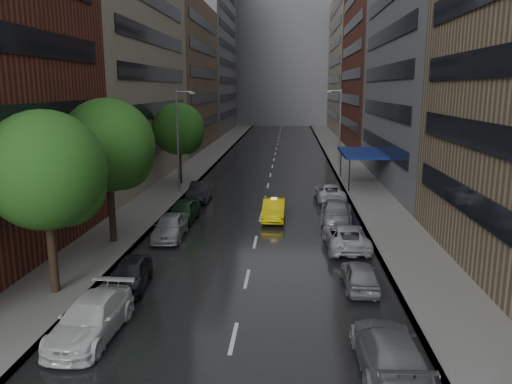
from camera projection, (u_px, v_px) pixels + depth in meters
The scene contains 15 objects.
road at pixel (273, 162), 63.78m from camera, with size 14.00×140.00×0.01m, color black.
sidewalk_left at pixel (204, 160), 64.36m from camera, with size 4.00×140.00×0.15m, color gray.
sidewalk_right at pixel (344, 162), 63.18m from camera, with size 4.00×140.00×0.15m, color gray.
buildings_left at pixel (170, 39), 70.07m from camera, with size 8.00×108.00×38.00m.
buildings_right at pixel (389, 44), 66.25m from camera, with size 8.05×109.10×36.00m.
building_far at pixel (283, 61), 126.90m from camera, with size 40.00×14.00×32.00m, color slate.
tree_near at pixel (45, 171), 21.71m from camera, with size 5.28×5.28×8.41m.
tree_mid at pixel (108, 145), 29.17m from camera, with size 5.48×5.48×8.74m.
tree_far at pixel (179, 129), 47.67m from camera, with size 4.97×4.97×7.92m.
taxi at pixel (274, 210), 35.70m from camera, with size 1.55×4.46×1.47m, color #DEC10B.
parked_cars_left at pixel (164, 234), 29.73m from camera, with size 2.24×28.27×1.55m.
parked_cars_right at pixel (344, 233), 30.02m from camera, with size 2.60×31.09×1.50m.
street_lamp_left at pixel (179, 139), 43.76m from camera, with size 1.74×0.22×9.00m.
street_lamp_right at pixel (339, 127), 57.39m from camera, with size 1.74×0.22×9.00m.
awning at pixel (362, 153), 47.90m from camera, with size 4.00×8.00×3.12m.
Camera 1 is at (2.01, -13.23, 9.30)m, focal length 35.00 mm.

